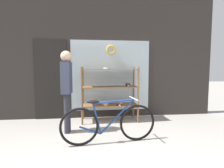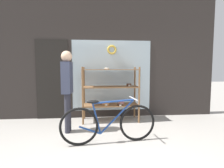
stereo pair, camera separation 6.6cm
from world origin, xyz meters
name	(u,v)px [view 2 (the right image)]	position (x,y,z in m)	size (l,w,h in m)	color
storefront_facade	(103,54)	(-0.03, 2.82, 1.73)	(6.23, 0.13, 3.53)	#2D2826
display_case	(111,89)	(0.15, 2.42, 0.81)	(1.41, 0.53, 1.38)	brown
bicycle	(109,123)	(-0.01, 1.06, 0.36)	(1.73, 0.46, 0.81)	black
pedestrian	(67,85)	(-0.83, 1.69, 1.01)	(0.22, 0.33, 1.70)	#282833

